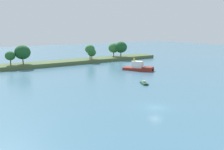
{
  "coord_description": "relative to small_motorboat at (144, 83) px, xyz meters",
  "views": [
    {
      "loc": [
        -36.98,
        -37.0,
        16.35
      ],
      "look_at": [
        10.4,
        30.77,
        1.2
      ],
      "focal_mm": 41.3,
      "sensor_mm": 36.0,
      "label": 1
    }
  ],
  "objects": [
    {
      "name": "treeline_island",
      "position": [
        9.04,
        52.37,
        2.64
      ],
      "size": [
        79.61,
        10.3,
        9.37
      ],
      "color": "#4C6038",
      "rests_on": "ground"
    },
    {
      "name": "ground_plane",
      "position": [
        -13.46,
        -18.55,
        -0.25
      ],
      "size": [
        400.0,
        400.0,
        0.0
      ],
      "primitive_type": "plane",
      "color": "teal"
    },
    {
      "name": "small_motorboat",
      "position": [
        0.0,
        0.0,
        0.0
      ],
      "size": [
        3.14,
        4.31,
        0.94
      ],
      "color": "#19472D",
      "rests_on": "ground"
    },
    {
      "name": "tugboat",
      "position": [
        14.79,
        19.6,
        0.96
      ],
      "size": [
        9.21,
        12.32,
        4.84
      ],
      "color": "maroon",
      "rests_on": "ground"
    }
  ]
}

